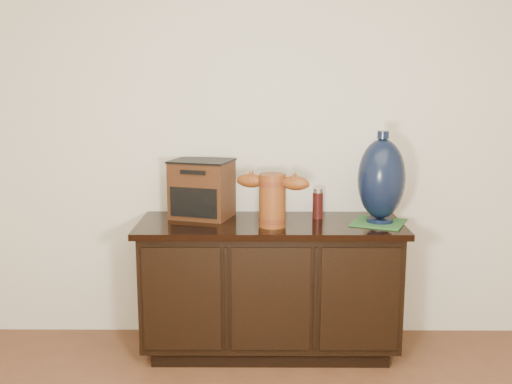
{
  "coord_description": "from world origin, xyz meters",
  "views": [
    {
      "loc": [
        -0.06,
        -0.99,
        1.53
      ],
      "look_at": [
        -0.08,
        2.18,
        0.93
      ],
      "focal_mm": 42.0,
      "sensor_mm": 36.0,
      "label": 1
    }
  ],
  "objects_px": {
    "sideboard": "(270,286)",
    "tv_radio": "(202,189)",
    "terracotta_vessel": "(272,197)",
    "lamp_base": "(381,179)",
    "spray_can": "(318,203)"
  },
  "relations": [
    {
      "from": "tv_radio",
      "to": "spray_can",
      "type": "distance_m",
      "value": 0.66
    },
    {
      "from": "lamp_base",
      "to": "sideboard",
      "type": "bearing_deg",
      "value": 178.19
    },
    {
      "from": "terracotta_vessel",
      "to": "lamp_base",
      "type": "distance_m",
      "value": 0.6
    },
    {
      "from": "sideboard",
      "to": "tv_radio",
      "type": "bearing_deg",
      "value": 161.9
    },
    {
      "from": "sideboard",
      "to": "terracotta_vessel",
      "type": "bearing_deg",
      "value": -84.55
    },
    {
      "from": "spray_can",
      "to": "lamp_base",
      "type": "bearing_deg",
      "value": -19.94
    },
    {
      "from": "sideboard",
      "to": "tv_radio",
      "type": "height_order",
      "value": "tv_radio"
    },
    {
      "from": "sideboard",
      "to": "lamp_base",
      "type": "relative_size",
      "value": 2.93
    },
    {
      "from": "sideboard",
      "to": "tv_radio",
      "type": "distance_m",
      "value": 0.67
    },
    {
      "from": "sideboard",
      "to": "terracotta_vessel",
      "type": "height_order",
      "value": "terracotta_vessel"
    },
    {
      "from": "tv_radio",
      "to": "lamp_base",
      "type": "relative_size",
      "value": 0.79
    },
    {
      "from": "terracotta_vessel",
      "to": "sideboard",
      "type": "bearing_deg",
      "value": 114.05
    },
    {
      "from": "lamp_base",
      "to": "spray_can",
      "type": "bearing_deg",
      "value": 160.06
    },
    {
      "from": "lamp_base",
      "to": "terracotta_vessel",
      "type": "bearing_deg",
      "value": -172.63
    },
    {
      "from": "tv_radio",
      "to": "sideboard",
      "type": "bearing_deg",
      "value": -1.41
    }
  ]
}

